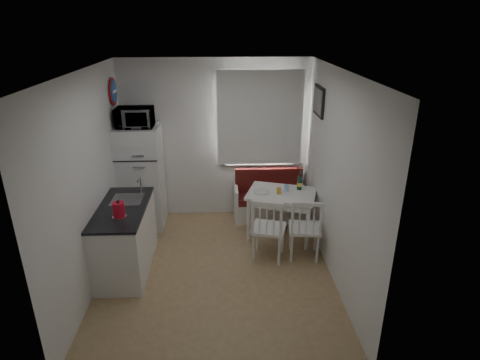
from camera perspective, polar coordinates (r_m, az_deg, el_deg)
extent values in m
cube|color=#987A51|center=(5.50, -3.29, -12.80)|extent=(3.00, 3.50, 0.02)
cube|color=white|center=(4.55, -4.02, 15.19)|extent=(3.00, 3.50, 0.02)
cube|color=white|center=(6.53, -3.43, 5.63)|extent=(3.00, 0.02, 2.60)
cube|color=white|center=(3.32, -3.99, -11.57)|extent=(3.00, 0.02, 2.60)
cube|color=white|center=(5.13, -20.61, -0.44)|extent=(0.02, 3.50, 2.60)
cube|color=white|center=(5.07, 13.57, 0.15)|extent=(0.02, 3.50, 2.60)
cube|color=white|center=(6.45, 2.80, 8.41)|extent=(1.22, 0.06, 1.47)
cube|color=white|center=(6.37, 2.86, 8.70)|extent=(1.35, 0.02, 1.50)
cube|color=white|center=(5.55, -15.99, -8.13)|extent=(0.60, 1.30, 0.86)
cube|color=black|center=(5.34, -16.50, -3.89)|extent=(0.62, 1.32, 0.03)
cube|color=#99999E|center=(5.57, -15.70, -3.10)|extent=(0.40, 0.40, 0.10)
cylinder|color=silver|center=(5.63, -13.92, -0.66)|extent=(0.02, 0.02, 0.26)
cylinder|color=#1B4EA2|center=(6.25, -17.55, 11.92)|extent=(0.03, 0.40, 0.40)
cube|color=black|center=(5.89, 11.12, 10.96)|extent=(0.04, 0.52, 0.42)
cube|color=white|center=(6.74, 4.16, -4.26)|extent=(1.17, 0.45, 0.32)
cube|color=maroon|center=(6.65, 4.21, -2.59)|extent=(1.12, 0.41, 0.11)
cube|color=maroon|center=(6.70, 4.10, -0.02)|extent=(1.12, 0.09, 0.41)
cube|color=white|center=(5.99, 5.93, -1.94)|extent=(1.15, 0.95, 0.04)
cube|color=white|center=(6.02, 5.90, -2.63)|extent=(1.02, 0.83, 0.12)
cylinder|color=white|center=(6.15, 5.80, -5.09)|extent=(0.06, 0.06, 0.70)
cube|color=white|center=(5.57, 4.10, -6.88)|extent=(0.54, 0.53, 0.04)
cube|color=white|center=(5.28, 4.40, -5.47)|extent=(0.42, 0.16, 0.46)
cube|color=white|center=(5.65, 9.17, -6.78)|extent=(0.48, 0.46, 0.04)
cube|color=white|center=(5.38, 9.72, -5.42)|extent=(0.41, 0.09, 0.45)
cube|color=white|center=(6.48, -13.85, 0.38)|extent=(0.66, 0.66, 1.64)
imported|color=white|center=(6.16, -14.75, 8.60)|extent=(0.53, 0.36, 0.29)
cylinder|color=red|center=(5.01, -16.86, -4.08)|extent=(0.17, 0.17, 0.23)
cylinder|color=orange|center=(5.91, 5.54, -1.54)|extent=(0.06, 0.06, 0.10)
cylinder|color=#92BEF9|center=(6.02, 6.64, -1.13)|extent=(0.06, 0.06, 0.10)
cylinder|color=white|center=(5.96, 3.06, -1.68)|extent=(0.24, 0.24, 0.02)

